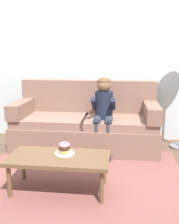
{
  "coord_description": "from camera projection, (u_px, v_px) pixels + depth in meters",
  "views": [
    {
      "loc": [
        0.46,
        -2.98,
        1.43
      ],
      "look_at": [
        0.04,
        0.45,
        0.65
      ],
      "focal_mm": 41.49,
      "sensor_mm": 36.0,
      "label": 1
    }
  ],
  "objects": [
    {
      "name": "donut",
      "position": [
        64.0,
        151.0,
        2.74
      ],
      "size": [
        0.14,
        0.14,
        0.04
      ],
      "primitive_type": "torus",
      "rotation": [
        0.0,
        0.0,
        1.74
      ],
      "color": "tan",
      "rests_on": "plate"
    },
    {
      "name": "plate",
      "position": [
        64.0,
        153.0,
        2.74
      ],
      "size": [
        0.21,
        0.21,
        0.01
      ],
      "primitive_type": "cylinder",
      "color": "white",
      "rests_on": "coffee_table"
    },
    {
      "name": "wall_back",
      "position": [
        94.0,
        55.0,
        4.3
      ],
      "size": [
        8.0,
        0.1,
        2.8
      ],
      "primitive_type": "cube",
      "color": "silver",
      "rests_on": "ground"
    },
    {
      "name": "donut_second",
      "position": [
        64.0,
        148.0,
        2.73
      ],
      "size": [
        0.15,
        0.15,
        0.04
      ],
      "primitive_type": "torus",
      "rotation": [
        0.0,
        0.0,
        0.27
      ],
      "color": "#422619",
      "rests_on": "donut"
    },
    {
      "name": "couch",
      "position": [
        86.0,
        124.0,
        4.01
      ],
      "size": [
        2.16,
        0.9,
        1.01
      ],
      "color": "#846051",
      "rests_on": "ground"
    },
    {
      "name": "donut_third",
      "position": [
        64.0,
        145.0,
        2.72
      ],
      "size": [
        0.15,
        0.15,
        0.04
      ],
      "primitive_type": "torus",
      "rotation": [
        0.0,
        0.0,
        1.93
      ],
      "color": "pink",
      "rests_on": "donut_second"
    },
    {
      "name": "coffee_table",
      "position": [
        59.0,
        160.0,
        2.69
      ],
      "size": [
        1.05,
        0.51,
        0.39
      ],
      "color": "brown",
      "rests_on": "ground"
    },
    {
      "name": "toy_controller",
      "position": [
        33.0,
        166.0,
        3.31
      ],
      "size": [
        0.23,
        0.09,
        0.05
      ],
      "rotation": [
        0.0,
        0.0,
        0.59
      ],
      "color": "#339E56",
      "rests_on": "ground"
    },
    {
      "name": "person_child",
      "position": [
        103.0,
        108.0,
        3.7
      ],
      "size": [
        0.34,
        0.58,
        1.1
      ],
      "color": "#1E2338",
      "rests_on": "ground"
    },
    {
      "name": "area_rug",
      "position": [
        79.0,
        179.0,
        3.01
      ],
      "size": [
        2.44,
        2.02,
        0.01
      ],
      "primitive_type": "cube",
      "color": "brown",
      "rests_on": "ground"
    },
    {
      "name": "ground",
      "position": [
        82.0,
        170.0,
        3.26
      ],
      "size": [
        10.0,
        10.0,
        0.0
      ],
      "primitive_type": "plane",
      "color": "brown"
    }
  ]
}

